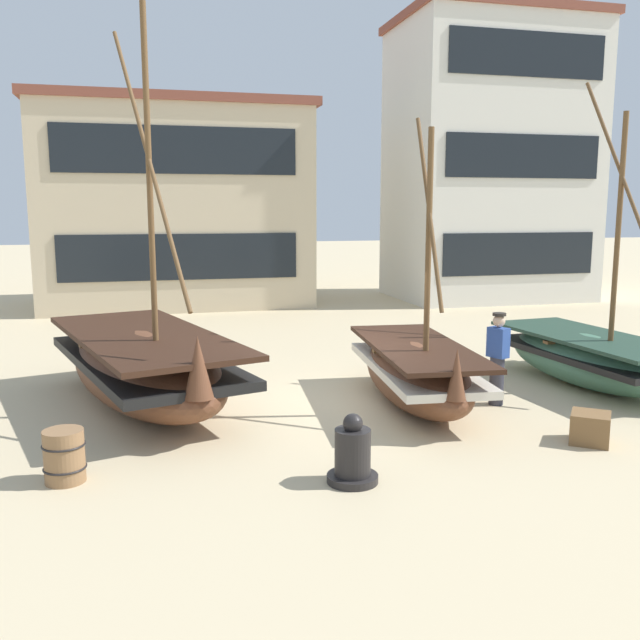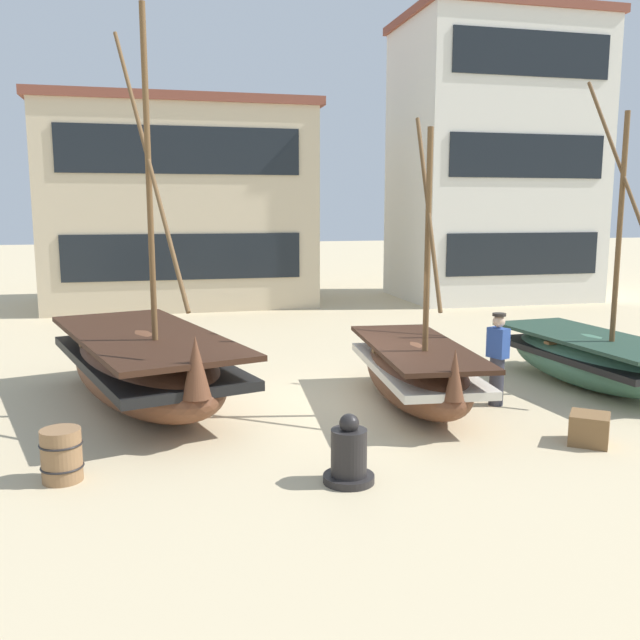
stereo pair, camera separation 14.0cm
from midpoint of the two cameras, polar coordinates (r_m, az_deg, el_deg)
The scene contains 10 objects.
ground_plane at distance 12.58m, azimuth 0.80°, elevation -7.02°, with size 120.00×120.00×0.00m, color #CCB78E.
fishing_boat_near_left at distance 12.47m, azimuth 7.68°, elevation -4.27°, with size 1.94×4.39×5.07m.
fishing_boat_centre_large at distance 12.76m, azimuth -14.58°, elevation -3.69°, with size 3.71×6.09×6.75m.
fishing_boat_far_right at distance 14.76m, azimuth 21.22°, elevation -2.91°, with size 2.14×4.59×5.95m.
fisherman_by_hull at distance 12.77m, azimuth 14.20°, elevation -3.20°, with size 0.34×0.42×1.68m.
capstan_winch at distance 9.08m, azimuth 2.27°, elevation -11.18°, with size 0.67×0.67×0.92m.
wooden_barrel at distance 9.70m, azimuth -20.84°, elevation -10.50°, with size 0.56×0.56×0.70m.
cargo_crate at distance 11.29m, azimuth 21.17°, elevation -8.35°, with size 0.56×0.56×0.47m, color brown.
harbor_building_main at distance 26.17m, azimuth -12.06°, elevation 9.33°, with size 9.72×5.73×7.26m.
harbor_building_annex at distance 28.14m, azimuth 13.69°, elevation 12.68°, with size 7.36×5.30×10.62m.
Camera 1 is at (-3.20, -11.65, 3.54)m, focal length 38.58 mm.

